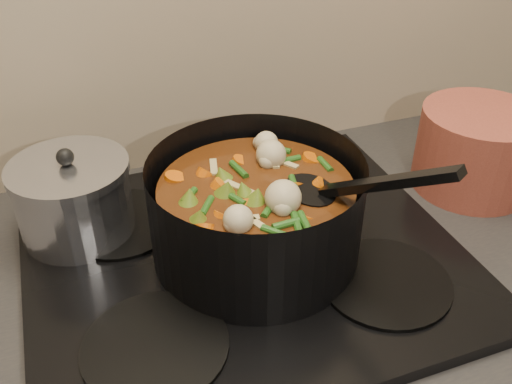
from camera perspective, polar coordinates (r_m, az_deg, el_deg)
name	(u,v)px	position (r m, az deg, el deg)	size (l,w,h in m)	color
stovetop	(244,256)	(0.85, -1.18, -6.45)	(0.62, 0.54, 0.03)	black
stockpot	(256,213)	(0.80, 0.05, -2.06)	(0.38, 0.39, 0.22)	black
saucepan	(74,198)	(0.89, -17.73, -0.59)	(0.18, 0.18, 0.14)	silver
terracotta_crock	(476,149)	(1.06, 21.15, 3.99)	(0.20, 0.20, 0.14)	brown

